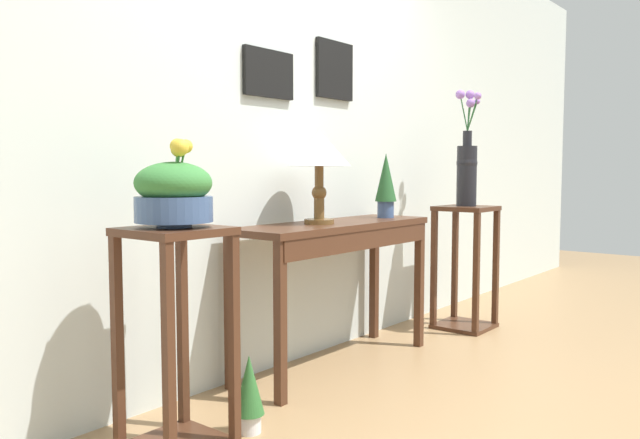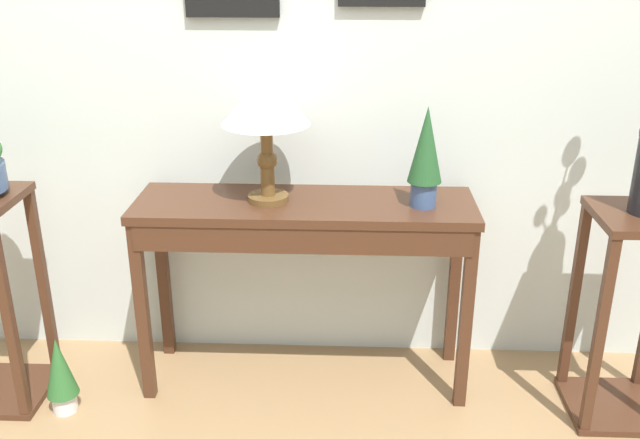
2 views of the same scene
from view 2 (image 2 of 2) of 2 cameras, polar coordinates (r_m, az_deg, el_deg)
name	(u,v)px [view 2 (image 2 of 2)]	position (r m, az deg, el deg)	size (l,w,h in m)	color
back_wall_with_art	(284,29)	(2.85, -2.88, 15.07)	(9.00, 0.13, 2.80)	silver
console_table	(304,231)	(2.73, -1.27, -0.94)	(1.31, 0.39, 0.79)	#472819
table_lamp	(266,105)	(2.62, -4.41, 9.15)	(0.33, 0.33, 0.49)	brown
potted_plant_on_console	(426,153)	(2.62, 8.52, 5.32)	(0.13, 0.13, 0.38)	#3D5684
pedestal_stand_right	(627,317)	(2.90, 23.52, -7.21)	(0.35, 0.35, 0.83)	#472819
potted_plant_floor	(60,373)	(2.96, -20.20, -11.49)	(0.12, 0.12, 0.33)	silver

